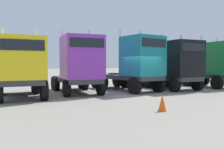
% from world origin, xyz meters
% --- Properties ---
extents(ground, '(200.00, 200.00, 0.00)m').
position_xyz_m(ground, '(0.00, 0.00, 0.00)').
color(ground, gray).
extents(semi_truck_yellow, '(2.70, 5.80, 4.07)m').
position_xyz_m(semi_truck_yellow, '(-7.66, 0.76, 1.86)').
color(semi_truck_yellow, '#333338').
rests_on(semi_truck_yellow, ground).
extents(semi_truck_purple, '(2.59, 6.01, 4.39)m').
position_xyz_m(semi_truck_purple, '(-3.97, 1.69, 1.98)').
color(semi_truck_purple, '#333338').
rests_on(semi_truck_purple, ground).
extents(semi_truck_teal, '(3.73, 6.65, 4.53)m').
position_xyz_m(semi_truck_teal, '(0.20, 1.57, 2.04)').
color(semi_truck_teal, '#333338').
rests_on(semi_truck_teal, ground).
extents(semi_truck_black, '(2.84, 5.80, 4.32)m').
position_xyz_m(semi_truck_black, '(3.59, 1.26, 1.91)').
color(semi_truck_black, '#333338').
rests_on(semi_truck_black, ground).
extents(semi_truck_green, '(2.92, 5.84, 4.39)m').
position_xyz_m(semi_truck_green, '(7.93, 1.61, 1.98)').
color(semi_truck_green, '#333338').
rests_on(semi_truck_green, ground).
extents(traffic_cone_near, '(0.36, 0.36, 0.70)m').
position_xyz_m(traffic_cone_near, '(-2.33, -5.43, 0.35)').
color(traffic_cone_near, '#F2590C').
rests_on(traffic_cone_near, ground).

